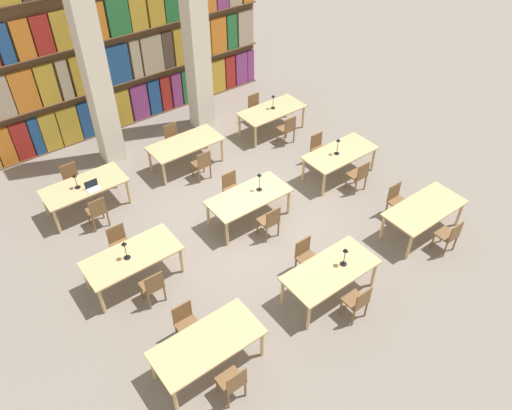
{
  "coord_description": "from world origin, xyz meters",
  "views": [
    {
      "loc": [
        -5.32,
        -7.3,
        8.27
      ],
      "look_at": [
        0.0,
        -0.28,
        0.69
      ],
      "focal_mm": 35.0,
      "sensor_mm": 36.0,
      "label": 1
    }
  ],
  "objects": [
    {
      "name": "reading_table_3",
      "position": [
        -3.07,
        -0.07,
        0.68
      ],
      "size": [
        1.99,
        0.95,
        0.77
      ],
      "color": "tan",
      "rests_on": "ground_plane"
    },
    {
      "name": "chair_4",
      "position": [
        2.96,
        -3.53,
        0.49
      ],
      "size": [
        0.42,
        0.4,
        0.9
      ],
      "color": "brown",
      "rests_on": "ground_plane"
    },
    {
      "name": "pillar_center",
      "position": [
        1.5,
        4.46,
        3.0
      ],
      "size": [
        0.57,
        0.57,
        6.0
      ],
      "color": "silver",
      "rests_on": "ground_plane"
    },
    {
      "name": "reading_table_4",
      "position": [
        0.02,
        0.02,
        0.68
      ],
      "size": [
        1.99,
        0.95,
        0.77
      ],
      "color": "tan",
      "rests_on": "ground_plane"
    },
    {
      "name": "desk_lamp_2",
      "position": [
        0.35,
        0.05,
        1.1
      ],
      "size": [
        0.14,
        0.14,
        0.49
      ],
      "color": "black",
      "rests_on": "reading_table_4"
    },
    {
      "name": "chair_0",
      "position": [
        -2.95,
        -3.53,
        0.49
      ],
      "size": [
        0.42,
        0.4,
        0.9
      ],
      "color": "brown",
      "rests_on": "ground_plane"
    },
    {
      "name": "chair_9",
      "position": [
        0.05,
        0.78,
        0.49
      ],
      "size": [
        0.42,
        0.4,
        0.9
      ],
      "rotation": [
        0.0,
        0.0,
        3.14
      ],
      "color": "brown",
      "rests_on": "ground_plane"
    },
    {
      "name": "reading_table_6",
      "position": [
        -2.94,
        2.76,
        0.68
      ],
      "size": [
        1.99,
        0.95,
        0.77
      ],
      "color": "tan",
      "rests_on": "ground_plane"
    },
    {
      "name": "chair_14",
      "position": [
        0.01,
        2.1,
        0.49
      ],
      "size": [
        0.42,
        0.4,
        0.9
      ],
      "color": "brown",
      "rests_on": "ground_plane"
    },
    {
      "name": "chair_10",
      "position": [
        2.97,
        -0.75,
        0.49
      ],
      "size": [
        0.42,
        0.4,
        0.9
      ],
      "color": "brown",
      "rests_on": "ground_plane"
    },
    {
      "name": "reading_table_2",
      "position": [
        2.99,
        -2.77,
        0.68
      ],
      "size": [
        1.99,
        0.95,
        0.77
      ],
      "color": "tan",
      "rests_on": "ground_plane"
    },
    {
      "name": "pillar_left",
      "position": [
        -1.5,
        4.46,
        3.0
      ],
      "size": [
        0.57,
        0.57,
        6.0
      ],
      "color": "silver",
      "rests_on": "ground_plane"
    },
    {
      "name": "reading_table_1",
      "position": [
        -0.05,
        -2.84,
        0.68
      ],
      "size": [
        1.99,
        0.95,
        0.77
      ],
      "color": "tan",
      "rests_on": "ground_plane"
    },
    {
      "name": "desk_lamp_1",
      "position": [
        -3.17,
        -0.08,
        1.07
      ],
      "size": [
        0.14,
        0.14,
        0.46
      ],
      "color": "black",
      "rests_on": "reading_table_3"
    },
    {
      "name": "chair_12",
      "position": [
        -2.98,
        2.0,
        0.49
      ],
      "size": [
        0.42,
        0.4,
        0.9
      ],
      "color": "brown",
      "rests_on": "ground_plane"
    },
    {
      "name": "chair_3",
      "position": [
        -0.02,
        -2.08,
        0.49
      ],
      "size": [
        0.42,
        0.4,
        0.9
      ],
      "rotation": [
        0.0,
        0.0,
        3.14
      ],
      "color": "brown",
      "rests_on": "ground_plane"
    },
    {
      "name": "chair_2",
      "position": [
        -0.02,
        -3.6,
        0.49
      ],
      "size": [
        0.42,
        0.4,
        0.9
      ],
      "color": "brown",
      "rests_on": "ground_plane"
    },
    {
      "name": "reading_table_5",
      "position": [
        3.01,
        0.01,
        0.68
      ],
      "size": [
        1.99,
        0.95,
        0.77
      ],
      "color": "tan",
      "rests_on": "ground_plane"
    },
    {
      "name": "chair_15",
      "position": [
        0.01,
        3.62,
        0.49
      ],
      "size": [
        0.42,
        0.4,
        0.9
      ],
      "rotation": [
        0.0,
        0.0,
        3.14
      ],
      "color": "brown",
      "rests_on": "ground_plane"
    },
    {
      "name": "chair_1",
      "position": [
        -2.95,
        -2.01,
        0.49
      ],
      "size": [
        0.42,
        0.4,
        0.9
      ],
      "rotation": [
        0.0,
        0.0,
        3.14
      ],
      "color": "brown",
      "rests_on": "ground_plane"
    },
    {
      "name": "chair_13",
      "position": [
        -2.98,
        3.52,
        0.49
      ],
      "size": [
        0.42,
        0.4,
        0.9
      ],
      "rotation": [
        0.0,
        0.0,
        3.14
      ],
      "color": "brown",
      "rests_on": "ground_plane"
    },
    {
      "name": "desk_lamp_0",
      "position": [
        0.25,
        -2.89,
        1.07
      ],
      "size": [
        0.14,
        0.14,
        0.45
      ],
      "color": "black",
      "rests_on": "reading_table_1"
    },
    {
      "name": "desk_lamp_3",
      "position": [
        2.88,
        0.01,
        1.08
      ],
      "size": [
        0.14,
        0.14,
        0.47
      ],
      "color": "black",
      "rests_on": "reading_table_5"
    },
    {
      "name": "reading_table_7",
      "position": [
        -0.02,
        2.86,
        0.68
      ],
      "size": [
        1.99,
        0.95,
        0.77
      ],
      "color": "tan",
      "rests_on": "ground_plane"
    },
    {
      "name": "chair_5",
      "position": [
        2.96,
        -2.01,
        0.49
      ],
      "size": [
        0.42,
        0.4,
        0.9
      ],
      "rotation": [
        0.0,
        0.0,
        3.14
      ],
      "color": "brown",
      "rests_on": "ground_plane"
    },
    {
      "name": "reading_table_0",
      "position": [
        -2.96,
        -2.77,
        0.68
      ],
      "size": [
        1.99,
        0.95,
        0.77
      ],
      "color": "tan",
      "rests_on": "ground_plane"
    },
    {
      "name": "chair_7",
      "position": [
        -3.02,
        0.69,
        0.49
      ],
      "size": [
        0.42,
        0.4,
        0.9
      ],
      "rotation": [
        0.0,
        0.0,
        3.14
      ],
      "color": "brown",
      "rests_on": "ground_plane"
    },
    {
      "name": "chair_11",
      "position": [
        2.97,
        0.77,
        0.49
      ],
      "size": [
        0.42,
        0.4,
        0.9
      ],
      "rotation": [
        0.0,
        0.0,
        3.14
      ],
      "color": "brown",
      "rests_on": "ground_plane"
    },
    {
      "name": "chair_8",
      "position": [
        0.05,
        -0.74,
        0.49
      ],
      "size": [
        0.42,
        0.4,
        0.9
      ],
      "color": "brown",
      "rests_on": "ground_plane"
    },
    {
      "name": "chair_6",
      "position": [
        -3.02,
        -0.82,
        0.49
      ],
      "size": [
        0.42,
        0.4,
        0.9
      ],
      "color": "brown",
      "rests_on": "ground_plane"
    },
    {
      "name": "laptop",
      "position": [
        -2.81,
        2.48,
        0.8
      ],
      "size": [
        0.32,
        0.22,
        0.21
      ],
      "color": "silver",
      "rests_on": "reading_table_6"
    },
    {
      "name": "ground_plane",
      "position": [
        0.0,
        0.0,
        0.0
      ],
      "size": [
        40.0,
        40.0,
        0.0
      ],
      "primitive_type": "plane",
      "color": "gray"
    },
    {
      "name": "reading_table_8",
      "position": [
        2.95,
        2.83,
        0.68
      ],
      "size": [
        1.99,
        0.95,
        0.77
      ],
      "color": "tan",
      "rests_on": "ground_plane"
    },
    {
      "name": "chair_16",
      "position": [
        2.93,
        2.07,
        0.49
      ],
      "size": [
        0.42,
        0.4,
        0.9
      ],
      "color": "brown",
      "rests_on": "ground_plane"
    },
    {
      "name": "bookshelf_bank",
      "position": [
        0.0,
        5.94,
        2.59
      ],
      "size": [
        9.2,
        0.35,
        5.5
      ],
      "color": "brown",
      "rests_on": "ground_plane"
    },
    {
      "name": "desk_lamp_4",
      "position": [
        -3.09,
        2.75,
        1.03
      ],
      "size": [
        0.14,
        0.14,
        0.4
      ],
      "color": "black",
      "rests_on": "reading_table_6"
    },
    {
      "name": "chair_17",
      "position": [
        2.93,
        3.59,
        0.49
      ],
      "size": [
        0.42,
        0.4,
        0.9
      ],
      "rotation": [
        0.0,
        0.0,
        3.14
      ],
      "color": "brown",
      "rests_on": "ground_plane"
    },
    {
      "name": "desk_lamp_5",
      "position": [
        3.02,
        2.87,
        1.06
      ],
      "size": [
        0.14,
        0.14,
        0.44
      ],
      "color": "black",
      "rests_on": "reading_table_8"
    }
  ]
}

